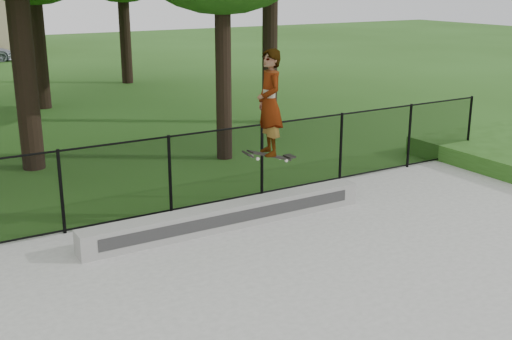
% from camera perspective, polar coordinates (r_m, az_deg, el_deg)
% --- Properties ---
extents(grind_ledge, '(5.41, 0.40, 0.42)m').
position_cam_1_polar(grind_ledge, '(11.37, -2.40, -4.07)').
color(grind_ledge, '#999894').
rests_on(grind_ledge, concrete_slab).
extents(skater_airborne, '(0.81, 0.76, 2.06)m').
position_cam_1_polar(skater_airborne, '(11.24, 1.21, 5.87)').
color(skater_airborne, black).
rests_on(skater_airborne, ground).
extents(chainlink_fence, '(16.06, 0.06, 1.50)m').
position_cam_1_polar(chainlink_fence, '(11.99, -7.66, -0.39)').
color(chainlink_fence, black).
rests_on(chainlink_fence, concrete_slab).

